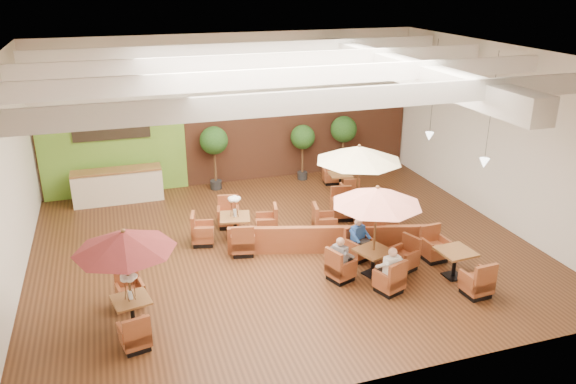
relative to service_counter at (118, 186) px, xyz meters
name	(u,v)px	position (x,y,z in m)	size (l,w,h in m)	color
room	(279,115)	(4.65, -3.88, 3.05)	(14.04, 14.00, 5.52)	#381E0F
service_counter	(118,186)	(0.00, 0.00, 0.00)	(3.00, 0.75, 1.18)	beige
booth_divider	(330,240)	(5.55, -5.81, -0.18)	(5.77, 0.18, 0.80)	brown
table_0	(126,254)	(0.01, -7.77, 1.24)	(2.22, 2.43, 2.41)	brown
table_1	(376,215)	(6.16, -7.34, 1.14)	(2.61, 2.61, 2.52)	brown
table_2	(358,174)	(6.82, -4.78, 1.31)	(2.84, 2.84, 2.80)	brown
table_3	(235,227)	(3.18, -4.20, -0.15)	(2.69, 2.69, 1.55)	brown
table_4	(454,264)	(8.13, -8.09, -0.21)	(0.92, 2.60, 0.97)	brown
table_5	(340,183)	(7.69, -1.48, -0.25)	(0.89, 2.38, 0.87)	brown
topiary_0	(214,143)	(3.46, 0.20, 1.17)	(1.01, 1.01, 2.36)	black
topiary_1	(303,139)	(6.83, 0.20, 1.02)	(0.92, 0.92, 2.15)	black
topiary_2	(344,132)	(8.50, 0.20, 1.17)	(1.01, 1.01, 2.35)	black
diner_0	(390,265)	(6.16, -8.26, 0.17)	(0.42, 0.36, 0.79)	white
diner_1	(359,235)	(6.16, -6.42, 0.16)	(0.41, 0.38, 0.75)	#2857B0
diner_2	(341,254)	(5.24, -7.34, 0.16)	(0.42, 0.43, 0.77)	slate
diner_3	(371,222)	(6.82, -5.81, 0.18)	(0.41, 0.35, 0.80)	#2857B0
diner_4	(387,205)	(7.85, -4.78, 0.16)	(0.39, 0.42, 0.77)	white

